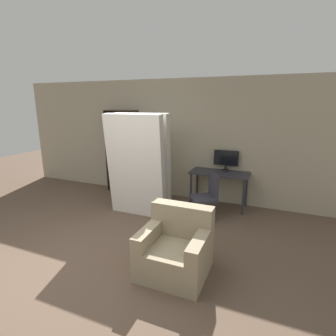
{
  "coord_description": "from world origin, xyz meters",
  "views": [
    {
      "loc": [
        2.38,
        -2.43,
        2.18
      ],
      "look_at": [
        0.65,
        1.74,
        1.05
      ],
      "focal_mm": 28.0,
      "sensor_mm": 36.0,
      "label": 1
    }
  ],
  "objects_px": {
    "mattress_far": "(143,164)",
    "armchair": "(176,248)",
    "monitor": "(226,159)",
    "office_chair": "(206,201)",
    "mattress_near": "(136,166)",
    "bookshelf": "(120,153)"
  },
  "relations": [
    {
      "from": "mattress_far",
      "to": "armchair",
      "type": "bearing_deg",
      "value": -50.66
    },
    {
      "from": "mattress_near",
      "to": "armchair",
      "type": "height_order",
      "value": "mattress_near"
    },
    {
      "from": "office_chair",
      "to": "armchair",
      "type": "xyz_separation_m",
      "value": [
        0.05,
        -1.74,
        -0.03
      ]
    },
    {
      "from": "monitor",
      "to": "office_chair",
      "type": "relative_size",
      "value": 0.58
    },
    {
      "from": "monitor",
      "to": "office_chair",
      "type": "height_order",
      "value": "monitor"
    },
    {
      "from": "mattress_far",
      "to": "office_chair",
      "type": "bearing_deg",
      "value": 4.48
    },
    {
      "from": "office_chair",
      "to": "bookshelf",
      "type": "height_order",
      "value": "bookshelf"
    },
    {
      "from": "bookshelf",
      "to": "mattress_near",
      "type": "xyz_separation_m",
      "value": [
        1.15,
        -1.23,
        0.03
      ]
    },
    {
      "from": "mattress_near",
      "to": "mattress_far",
      "type": "bearing_deg",
      "value": 90.0
    },
    {
      "from": "bookshelf",
      "to": "armchair",
      "type": "bearing_deg",
      "value": -46.13
    },
    {
      "from": "monitor",
      "to": "armchair",
      "type": "bearing_deg",
      "value": -93.08
    },
    {
      "from": "office_chair",
      "to": "armchair",
      "type": "bearing_deg",
      "value": -88.51
    },
    {
      "from": "mattress_far",
      "to": "armchair",
      "type": "distance_m",
      "value": 2.22
    },
    {
      "from": "mattress_far",
      "to": "armchair",
      "type": "height_order",
      "value": "mattress_far"
    },
    {
      "from": "monitor",
      "to": "mattress_far",
      "type": "bearing_deg",
      "value": -146.6
    },
    {
      "from": "office_chair",
      "to": "armchair",
      "type": "height_order",
      "value": "office_chair"
    },
    {
      "from": "mattress_near",
      "to": "mattress_far",
      "type": "height_order",
      "value": "mattress_near"
    },
    {
      "from": "office_chair",
      "to": "mattress_far",
      "type": "xyz_separation_m",
      "value": [
        -1.3,
        -0.1,
        0.65
      ]
    },
    {
      "from": "office_chair",
      "to": "mattress_near",
      "type": "relative_size",
      "value": 0.45
    },
    {
      "from": "office_chair",
      "to": "mattress_near",
      "type": "height_order",
      "value": "mattress_near"
    },
    {
      "from": "bookshelf",
      "to": "office_chair",
      "type": "bearing_deg",
      "value": -19.26
    },
    {
      "from": "mattress_far",
      "to": "monitor",
      "type": "bearing_deg",
      "value": 33.4
    }
  ]
}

